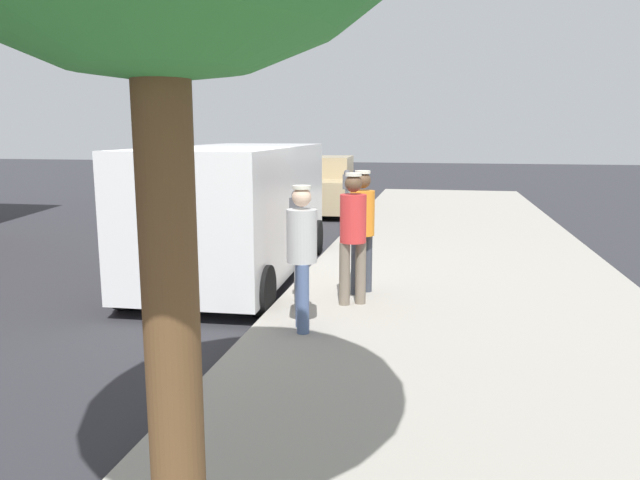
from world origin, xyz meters
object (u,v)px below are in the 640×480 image
at_px(pedestrian_in_orange, 362,224).
at_px(pedestrian_in_red, 353,230).
at_px(parked_sedan_ahead, 323,187).
at_px(parking_meter_far, 347,195).
at_px(pedestrian_in_gray, 302,249).
at_px(parking_meter_near, 297,229).
at_px(traffic_light_corner, 168,100).
at_px(parked_van, 236,208).

relative_size(pedestrian_in_orange, pedestrian_in_red, 1.00).
bearing_deg(pedestrian_in_orange, parked_sedan_ahead, 103.97).
distance_m(parking_meter_far, pedestrian_in_gray, 5.00).
height_order(parking_meter_near, traffic_light_corner, traffic_light_corner).
bearing_deg(pedestrian_in_orange, pedestrian_in_red, -94.26).
xyz_separation_m(parking_meter_near, pedestrian_in_red, (0.67, 0.33, -0.04)).
bearing_deg(pedestrian_in_gray, pedestrian_in_red, 70.39).
relative_size(parking_meter_near, pedestrian_in_red, 0.88).
bearing_deg(pedestrian_in_red, parked_sedan_ahead, 102.97).
relative_size(parking_meter_near, pedestrian_in_orange, 0.89).
bearing_deg(pedestrian_in_orange, parking_meter_near, -127.84).
height_order(pedestrian_in_red, parked_sedan_ahead, pedestrian_in_red).
distance_m(parked_van, traffic_light_corner, 13.16).
bearing_deg(pedestrian_in_red, pedestrian_in_gray, -109.61).
height_order(pedestrian_in_orange, pedestrian_in_gray, pedestrian_in_orange).
distance_m(parked_van, parked_sedan_ahead, 8.56).
bearing_deg(parked_van, pedestrian_in_orange, -27.33).
xyz_separation_m(parking_meter_far, pedestrian_in_red, (0.67, -3.84, -0.04)).
distance_m(parking_meter_near, pedestrian_in_orange, 1.16).
xyz_separation_m(parking_meter_near, parking_meter_far, (0.00, 4.17, 0.00)).
bearing_deg(pedestrian_in_orange, traffic_light_corner, 124.72).
bearing_deg(pedestrian_in_orange, parked_van, 152.67).
bearing_deg(traffic_light_corner, parking_meter_near, -59.38).
height_order(parking_meter_far, pedestrian_in_orange, pedestrian_in_orange).
bearing_deg(pedestrian_in_red, traffic_light_corner, 123.36).
bearing_deg(parking_meter_far, parked_sedan_ahead, 104.79).
xyz_separation_m(parking_meter_near, parked_van, (-1.50, 2.06, -0.03)).
relative_size(pedestrian_in_gray, parked_van, 0.31).
height_order(pedestrian_in_orange, pedestrian_in_red, pedestrian_in_red).
height_order(parked_van, traffic_light_corner, traffic_light_corner).
xyz_separation_m(pedestrian_in_gray, traffic_light_corner, (-8.14, 14.15, 2.42)).
bearing_deg(pedestrian_in_gray, parking_meter_near, 107.33).
bearing_deg(parking_meter_near, pedestrian_in_red, 26.40).
bearing_deg(parked_sedan_ahead, parking_meter_far, -75.21).
bearing_deg(pedestrian_in_red, pedestrian_in_orange, 85.74).
distance_m(pedestrian_in_gray, traffic_light_corner, 16.50).
xyz_separation_m(pedestrian_in_orange, traffic_light_corner, (-8.60, 12.41, 2.38)).
bearing_deg(pedestrian_in_gray, parking_meter_far, 92.94).
relative_size(pedestrian_in_red, parked_van, 0.33).
bearing_deg(parked_sedan_ahead, pedestrian_in_orange, -76.03).
bearing_deg(parking_meter_far, parked_van, -125.37).
distance_m(pedestrian_in_orange, pedestrian_in_gray, 1.80).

